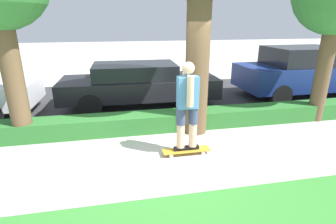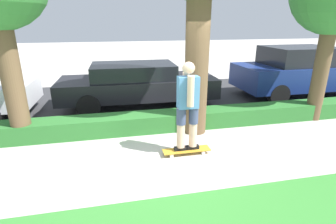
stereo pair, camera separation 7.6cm
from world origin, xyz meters
name	(u,v)px [view 1 (the left image)]	position (x,y,z in m)	size (l,w,h in m)	color
ground_plane	(164,163)	(0.00, 0.00, 0.00)	(60.00, 60.00, 0.00)	#BCB7AD
street_asphalt	(141,100)	(0.00, 4.20, 0.00)	(18.07, 5.00, 0.01)	#38383A
hedge_row	(152,122)	(0.00, 1.60, 0.21)	(18.07, 0.60, 0.42)	#2D702D
skateboard	(186,150)	(0.50, 0.25, 0.08)	(0.95, 0.24, 0.10)	gold
skater_person	(187,105)	(0.50, 0.25, 1.02)	(0.51, 0.45, 1.73)	black
parked_car_middle	(139,83)	(-0.11, 3.57, 0.71)	(4.69, 1.79, 1.31)	black
parked_car_rear	(302,71)	(5.50, 3.60, 0.87)	(4.42, 2.00, 1.69)	navy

